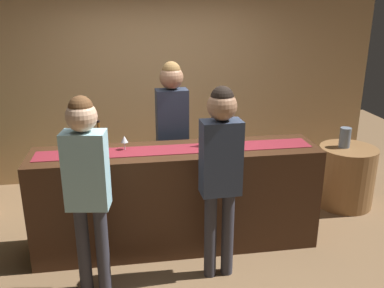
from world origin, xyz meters
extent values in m
plane|color=brown|center=(0.00, 0.00, 0.00)|extent=(10.00, 10.00, 0.00)
cube|color=tan|center=(0.00, 1.90, 1.45)|extent=(6.00, 0.12, 2.90)
cube|color=#3D2314|center=(0.00, 0.00, 0.52)|extent=(2.79, 0.60, 1.04)
cube|color=maroon|center=(0.00, 0.00, 1.04)|extent=(2.65, 0.28, 0.01)
cylinder|color=brown|center=(-0.73, 0.08, 1.14)|extent=(0.07, 0.07, 0.21)
cylinder|color=brown|center=(-0.73, 0.08, 1.29)|extent=(0.03, 0.03, 0.08)
cylinder|color=black|center=(-0.73, 0.08, 1.33)|extent=(0.03, 0.03, 0.02)
cylinder|color=#B2C6C1|center=(0.36, 0.04, 1.14)|extent=(0.07, 0.07, 0.21)
cylinder|color=#B2C6C1|center=(0.36, 0.04, 1.29)|extent=(0.03, 0.03, 0.08)
cylinder|color=black|center=(0.36, 0.04, 1.33)|extent=(0.03, 0.03, 0.02)
cylinder|color=silver|center=(-0.98, -0.03, 1.04)|extent=(0.06, 0.06, 0.00)
cylinder|color=silver|center=(-0.98, -0.03, 1.08)|extent=(0.01, 0.01, 0.08)
cone|color=silver|center=(-0.98, -0.03, 1.15)|extent=(0.07, 0.07, 0.06)
cylinder|color=silver|center=(-0.49, 0.07, 1.04)|extent=(0.06, 0.06, 0.00)
cylinder|color=silver|center=(-0.49, 0.07, 1.08)|extent=(0.01, 0.01, 0.08)
cone|color=silver|center=(-0.49, 0.07, 1.15)|extent=(0.07, 0.07, 0.06)
cylinder|color=#26262B|center=(0.10, 0.58, 0.42)|extent=(0.11, 0.11, 0.84)
cylinder|color=#26262B|center=(-0.06, 0.58, 0.42)|extent=(0.11, 0.11, 0.84)
cube|color=#2D384C|center=(0.02, 0.58, 1.18)|extent=(0.35, 0.22, 0.67)
sphere|color=#9E7051|center=(0.02, 0.58, 1.64)|extent=(0.25, 0.25, 0.25)
sphere|color=olive|center=(0.02, 0.58, 1.71)|extent=(0.20, 0.20, 0.20)
cylinder|color=#33333D|center=(0.23, -0.57, 0.41)|extent=(0.11, 0.11, 0.82)
cylinder|color=#33333D|center=(0.39, -0.56, 0.41)|extent=(0.11, 0.11, 0.82)
cube|color=#2D384C|center=(0.31, -0.56, 1.15)|extent=(0.35, 0.22, 0.65)
sphere|color=#9E7051|center=(0.31, -0.56, 1.59)|extent=(0.25, 0.25, 0.25)
sphere|color=black|center=(0.31, -0.56, 1.66)|extent=(0.19, 0.19, 0.19)
cylinder|color=#33333D|center=(-0.87, -0.61, 0.40)|extent=(0.11, 0.11, 0.81)
cylinder|color=#33333D|center=(-0.72, -0.63, 0.40)|extent=(0.11, 0.11, 0.81)
cube|color=#99D1E0|center=(-0.80, -0.62, 1.13)|extent=(0.37, 0.25, 0.64)
sphere|color=#DBAD89|center=(-0.80, -0.62, 1.57)|extent=(0.24, 0.24, 0.24)
sphere|color=brown|center=(-0.80, -0.62, 1.63)|extent=(0.19, 0.19, 0.19)
cylinder|color=olive|center=(2.15, 0.58, 0.37)|extent=(0.68, 0.68, 0.74)
cylinder|color=slate|center=(2.09, 0.61, 0.86)|extent=(0.13, 0.13, 0.24)
camera|label=1|loc=(-0.45, -3.77, 2.39)|focal=39.14mm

